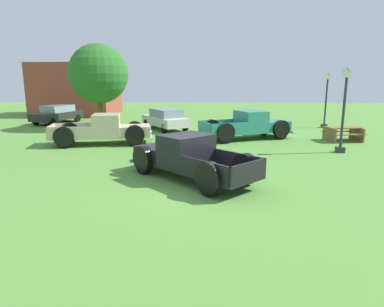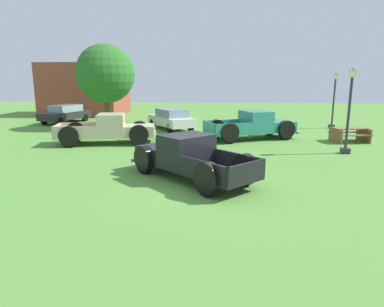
{
  "view_description": "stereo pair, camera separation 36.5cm",
  "coord_description": "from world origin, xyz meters",
  "px_view_note": "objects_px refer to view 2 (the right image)",
  "views": [
    {
      "loc": [
        0.14,
        -10.66,
        3.34
      ],
      "look_at": [
        -0.31,
        0.53,
        0.9
      ],
      "focal_mm": 31.84,
      "sensor_mm": 36.0,
      "label": 1
    },
    {
      "loc": [
        0.5,
        -10.64,
        3.34
      ],
      "look_at": [
        -0.31,
        0.53,
        0.9
      ],
      "focal_mm": 31.84,
      "sensor_mm": 36.0,
      "label": 2
    }
  ],
  "objects_px": {
    "pickup_truck_behind_left": "(113,130)",
    "lamp_post_far": "(334,100)",
    "sedan_distant_a": "(65,113)",
    "oak_tree_east": "(105,74)",
    "picnic_table": "(350,133)",
    "sedan_distant_b": "(171,119)",
    "pickup_truck_foreground": "(185,157)",
    "pickup_truck_behind_right": "(256,126)",
    "lamp_post_near": "(349,109)"
  },
  "relations": [
    {
      "from": "pickup_truck_behind_right",
      "to": "lamp_post_far",
      "type": "bearing_deg",
      "value": 39.94
    },
    {
      "from": "pickup_truck_behind_right",
      "to": "lamp_post_far",
      "type": "height_order",
      "value": "lamp_post_far"
    },
    {
      "from": "lamp_post_near",
      "to": "pickup_truck_foreground",
      "type": "bearing_deg",
      "value": -147.78
    },
    {
      "from": "sedan_distant_a",
      "to": "lamp_post_far",
      "type": "distance_m",
      "value": 20.06
    },
    {
      "from": "lamp_post_near",
      "to": "oak_tree_east",
      "type": "distance_m",
      "value": 15.77
    },
    {
      "from": "sedan_distant_a",
      "to": "pickup_truck_behind_right",
      "type": "bearing_deg",
      "value": -24.77
    },
    {
      "from": "lamp_post_near",
      "to": "picnic_table",
      "type": "height_order",
      "value": "lamp_post_near"
    },
    {
      "from": "lamp_post_near",
      "to": "pickup_truck_behind_right",
      "type": "bearing_deg",
      "value": 135.05
    },
    {
      "from": "lamp_post_far",
      "to": "oak_tree_east",
      "type": "height_order",
      "value": "oak_tree_east"
    },
    {
      "from": "pickup_truck_behind_right",
      "to": "lamp_post_near",
      "type": "height_order",
      "value": "lamp_post_near"
    },
    {
      "from": "lamp_post_far",
      "to": "oak_tree_east",
      "type": "distance_m",
      "value": 15.86
    },
    {
      "from": "sedan_distant_b",
      "to": "oak_tree_east",
      "type": "xyz_separation_m",
      "value": [
        -4.61,
        0.59,
        2.98
      ]
    },
    {
      "from": "sedan_distant_a",
      "to": "lamp_post_near",
      "type": "distance_m",
      "value": 20.61
    },
    {
      "from": "sedan_distant_b",
      "to": "lamp_post_far",
      "type": "distance_m",
      "value": 11.29
    },
    {
      "from": "lamp_post_near",
      "to": "picnic_table",
      "type": "relative_size",
      "value": 1.93
    },
    {
      "from": "sedan_distant_a",
      "to": "oak_tree_east",
      "type": "bearing_deg",
      "value": -30.63
    },
    {
      "from": "lamp_post_near",
      "to": "sedan_distant_b",
      "type": "bearing_deg",
      "value": 141.73
    },
    {
      "from": "pickup_truck_behind_left",
      "to": "lamp_post_near",
      "type": "distance_m",
      "value": 11.61
    },
    {
      "from": "pickup_truck_behind_right",
      "to": "pickup_truck_behind_left",
      "type": "bearing_deg",
      "value": -165.52
    },
    {
      "from": "sedan_distant_a",
      "to": "lamp_post_far",
      "type": "relative_size",
      "value": 1.18
    },
    {
      "from": "pickup_truck_foreground",
      "to": "pickup_truck_behind_right",
      "type": "xyz_separation_m",
      "value": [
        3.34,
        8.08,
        0.04
      ]
    },
    {
      "from": "pickup_truck_foreground",
      "to": "picnic_table",
      "type": "distance_m",
      "value": 11.21
    },
    {
      "from": "pickup_truck_foreground",
      "to": "pickup_truck_behind_left",
      "type": "distance_m",
      "value": 7.51
    },
    {
      "from": "pickup_truck_behind_left",
      "to": "lamp_post_far",
      "type": "xyz_separation_m",
      "value": [
        13.52,
        6.83,
        1.24
      ]
    },
    {
      "from": "pickup_truck_behind_left",
      "to": "pickup_truck_behind_right",
      "type": "bearing_deg",
      "value": 14.48
    },
    {
      "from": "sedan_distant_b",
      "to": "oak_tree_east",
      "type": "bearing_deg",
      "value": 172.7
    },
    {
      "from": "pickup_truck_behind_left",
      "to": "lamp_post_near",
      "type": "relative_size",
      "value": 1.4
    },
    {
      "from": "pickup_truck_behind_left",
      "to": "picnic_table",
      "type": "relative_size",
      "value": 2.7
    },
    {
      "from": "lamp_post_near",
      "to": "picnic_table",
      "type": "bearing_deg",
      "value": 66.92
    },
    {
      "from": "sedan_distant_a",
      "to": "pickup_truck_foreground",
      "type": "bearing_deg",
      "value": -53.45
    },
    {
      "from": "sedan_distant_b",
      "to": "oak_tree_east",
      "type": "height_order",
      "value": "oak_tree_east"
    },
    {
      "from": "lamp_post_far",
      "to": "oak_tree_east",
      "type": "bearing_deg",
      "value": -177.18
    },
    {
      "from": "pickup_truck_foreground",
      "to": "sedan_distant_b",
      "type": "xyz_separation_m",
      "value": [
        -2.03,
        11.55,
        0.01
      ]
    },
    {
      "from": "sedan_distant_a",
      "to": "oak_tree_east",
      "type": "xyz_separation_m",
      "value": [
        4.2,
        -2.49,
        2.98
      ]
    },
    {
      "from": "pickup_truck_behind_left",
      "to": "pickup_truck_behind_right",
      "type": "height_order",
      "value": "pickup_truck_behind_right"
    },
    {
      "from": "pickup_truck_behind_right",
      "to": "sedan_distant_a",
      "type": "height_order",
      "value": "pickup_truck_behind_right"
    },
    {
      "from": "sedan_distant_b",
      "to": "lamp_post_near",
      "type": "bearing_deg",
      "value": -38.27
    },
    {
      "from": "pickup_truck_behind_left",
      "to": "oak_tree_east",
      "type": "distance_m",
      "value": 7.1
    },
    {
      "from": "sedan_distant_b",
      "to": "pickup_truck_behind_left",
      "type": "bearing_deg",
      "value": -113.57
    },
    {
      "from": "pickup_truck_foreground",
      "to": "picnic_table",
      "type": "bearing_deg",
      "value": 42.03
    },
    {
      "from": "pickup_truck_behind_right",
      "to": "lamp_post_near",
      "type": "distance_m",
      "value": 5.34
    },
    {
      "from": "pickup_truck_behind_right",
      "to": "lamp_post_far",
      "type": "relative_size",
      "value": 1.46
    },
    {
      "from": "pickup_truck_behind_right",
      "to": "lamp_post_far",
      "type": "distance_m",
      "value": 7.63
    },
    {
      "from": "pickup_truck_behind_left",
      "to": "lamp_post_near",
      "type": "bearing_deg",
      "value": -8.29
    },
    {
      "from": "picnic_table",
      "to": "oak_tree_east",
      "type": "height_order",
      "value": "oak_tree_east"
    },
    {
      "from": "pickup_truck_behind_right",
      "to": "lamp_post_near",
      "type": "bearing_deg",
      "value": -44.95
    },
    {
      "from": "pickup_truck_behind_left",
      "to": "sedan_distant_b",
      "type": "height_order",
      "value": "pickup_truck_behind_left"
    },
    {
      "from": "picnic_table",
      "to": "pickup_truck_behind_left",
      "type": "bearing_deg",
      "value": -173.63
    },
    {
      "from": "pickup_truck_foreground",
      "to": "lamp_post_far",
      "type": "xyz_separation_m",
      "value": [
        9.11,
        12.92,
        1.27
      ]
    },
    {
      "from": "pickup_truck_foreground",
      "to": "picnic_table",
      "type": "relative_size",
      "value": 2.36
    }
  ]
}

